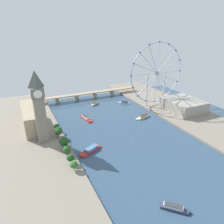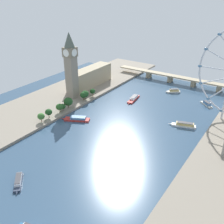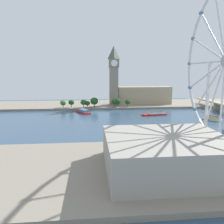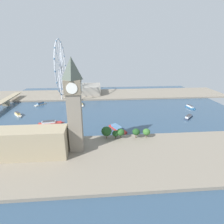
# 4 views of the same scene
# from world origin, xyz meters

# --- Properties ---
(ground_plane) EXTENTS (419.42, 419.42, 0.00)m
(ground_plane) POSITION_xyz_m (0.00, 0.00, 0.00)
(ground_plane) COLOR #334C66
(riverbank_left) EXTENTS (90.00, 520.00, 3.00)m
(riverbank_left) POSITION_xyz_m (-124.71, 0.00, 1.50)
(riverbank_left) COLOR gray
(riverbank_left) RESTS_ON ground_plane
(riverbank_right) EXTENTS (90.00, 520.00, 3.00)m
(riverbank_right) POSITION_xyz_m (124.71, 0.00, 1.50)
(riverbank_right) COLOR gray
(riverbank_right) RESTS_ON ground_plane
(clock_tower) EXTENTS (16.02, 16.02, 91.05)m
(clock_tower) POSITION_xyz_m (-107.17, 45.43, 50.34)
(clock_tower) COLOR gray
(clock_tower) RESTS_ON riverbank_left
(parliament_block) EXTENTS (22.00, 86.30, 27.88)m
(parliament_block) POSITION_xyz_m (-116.21, 96.58, 16.94)
(parliament_block) COLOR tan
(parliament_block) RESTS_ON riverbank_left
(tree_row_embankment) EXTENTS (11.73, 104.15, 14.44)m
(tree_row_embankment) POSITION_xyz_m (-87.49, 17.96, 10.93)
(tree_row_embankment) COLOR #513823
(tree_row_embankment) RESTS_ON riverbank_left
(ferris_wheel) EXTENTS (111.90, 3.20, 114.59)m
(ferris_wheel) POSITION_xyz_m (104.66, 95.49, 61.72)
(ferris_wheel) COLOR silver
(ferris_wheel) RESTS_ON riverbank_right
(riverside_hall) EXTENTS (55.85, 64.86, 18.79)m
(riverside_hall) POSITION_xyz_m (131.98, 49.40, 12.39)
(riverside_hall) COLOR gray
(riverside_hall) RESTS_ON riverbank_right
(tour_boat_0) EXTENTS (11.95, 36.82, 4.96)m
(tour_boat_0) POSITION_xyz_m (-33.31, 91.02, 1.98)
(tour_boat_0) COLOR #B22D28
(tour_boat_0) RESTS_ON ground_plane
(tour_boat_1) EXTENTS (24.10, 8.88, 4.92)m
(tour_boat_1) POSITION_xyz_m (18.71, -139.47, 2.06)
(tour_boat_1) COLOR #235684
(tour_boat_1) RESTS_ON ground_plane
(tour_boat_2) EXTENTS (21.50, 21.31, 4.84)m
(tour_boat_2) POSITION_xyz_m (-26.95, -113.42, 2.05)
(tour_boat_2) COLOR #2D384C
(tour_boat_2) RESTS_ON ground_plane
(tour_boat_3) EXTENTS (21.18, 19.13, 5.37)m
(tour_boat_3) POSITION_xyz_m (58.44, 130.46, 2.18)
(tour_boat_3) COLOR beige
(tour_boat_3) RESTS_ON ground_plane
(tour_boat_4) EXTENTS (31.97, 14.16, 5.51)m
(tour_boat_4) POSITION_xyz_m (53.56, 56.17, 2.35)
(tour_boat_4) COLOR white
(tour_boat_4) RESTS_ON ground_plane
(tour_boat_5) EXTENTS (20.73, 17.70, 5.96)m
(tour_boat_5) POSITION_xyz_m (3.46, 148.61, 2.47)
(tour_boat_5) COLOR beige
(tour_boat_5) RESTS_ON ground_plane
(tour_boat_6) EXTENTS (34.21, 21.67, 5.02)m
(tour_boat_6) POSITION_xyz_m (-59.44, -1.34, 2.07)
(tour_boat_6) COLOR #B22D28
(tour_boat_6) RESTS_ON ground_plane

